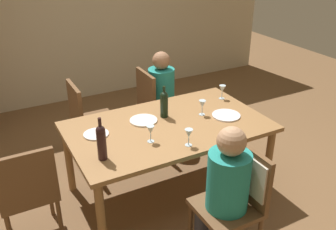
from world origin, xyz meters
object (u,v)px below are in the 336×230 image
at_px(chair_near, 240,189).
at_px(wine_bottle_dark_red, 164,103).
at_px(chair_far_right, 155,102).
at_px(dinner_plate_guest_right, 96,134).
at_px(person_woman_host, 225,188).
at_px(person_man_bearded, 163,91).
at_px(chair_left_end, 27,190).
at_px(wine_glass_centre, 222,89).
at_px(dining_table, 168,132).
at_px(dinner_plate_host, 144,120).
at_px(wine_glass_near_left, 202,105).
at_px(dinner_plate_guest_left, 226,115).
at_px(wine_bottle_tall_green, 101,141).
at_px(chair_far_left, 87,117).
at_px(wine_glass_far, 150,130).
at_px(wine_glass_near_right, 189,134).

relative_size(chair_near, wine_bottle_dark_red, 2.95).
height_order(chair_far_right, dinner_plate_guest_right, chair_far_right).
height_order(person_woman_host, person_man_bearded, person_woman_host).
distance_m(chair_far_right, chair_left_end, 1.90).
xyz_separation_m(wine_glass_centre, dinner_plate_guest_right, (-1.42, -0.13, -0.10)).
height_order(chair_left_end, wine_glass_centre, chair_left_end).
relative_size(dining_table, chair_far_right, 1.97).
bearing_deg(dinner_plate_guest_right, person_man_bearded, 36.44).
bearing_deg(dinner_plate_host, wine_glass_near_left, -14.40).
relative_size(person_woman_host, person_man_bearded, 1.02).
height_order(dinner_plate_host, dinner_plate_guest_left, same).
bearing_deg(chair_far_right, chair_left_end, -57.84).
bearing_deg(person_man_bearded, wine_glass_centre, 27.55).
bearing_deg(dining_table, dinner_plate_guest_right, 168.50).
relative_size(wine_bottle_tall_green, wine_glass_near_left, 2.39).
distance_m(dining_table, chair_left_end, 1.30).
relative_size(dining_table, chair_near, 1.97).
bearing_deg(wine_bottle_tall_green, dinner_plate_guest_left, 6.82).
bearing_deg(chair_far_left, person_man_bearded, 90.00).
bearing_deg(wine_glass_far, wine_glass_centre, 23.29).
distance_m(dining_table, wine_bottle_dark_red, 0.27).
xyz_separation_m(chair_left_end, wine_bottle_tall_green, (0.57, -0.17, 0.37)).
bearing_deg(wine_glass_near_left, wine_bottle_tall_green, -165.24).
distance_m(chair_left_end, person_woman_host, 1.52).
distance_m(person_woman_host, wine_glass_far, 0.79).
relative_size(chair_far_right, dinner_plate_guest_right, 4.18).
relative_size(person_man_bearded, wine_glass_far, 7.58).
xyz_separation_m(chair_near, wine_glass_centre, (0.66, 1.18, 0.25)).
bearing_deg(chair_far_right, dinner_plate_guest_right, -50.47).
distance_m(wine_bottle_tall_green, dinner_plate_guest_left, 1.31).
height_order(person_man_bearded, wine_glass_near_right, person_man_bearded).
distance_m(chair_far_right, wine_glass_near_left, 0.95).
relative_size(chair_far_left, person_man_bearded, 0.81).
bearing_deg(wine_glass_far, dinner_plate_host, 74.23).
bearing_deg(wine_glass_near_left, dinner_plate_guest_left, -35.85).
xyz_separation_m(chair_far_left, chair_left_end, (-0.79, -1.01, 0.00)).
height_order(wine_bottle_tall_green, wine_glass_near_left, wine_bottle_tall_green).
relative_size(chair_far_right, person_man_bearded, 0.81).
height_order(dining_table, chair_left_end, chair_left_end).
distance_m(wine_glass_near_right, wine_glass_far, 0.32).
relative_size(chair_far_left, wine_glass_near_left, 6.17).
relative_size(chair_near, wine_glass_centre, 6.17).
bearing_deg(wine_glass_far, person_woman_host, -71.36).
relative_size(chair_left_end, person_man_bearded, 0.81).
xyz_separation_m(chair_far_left, wine_glass_far, (0.22, -1.12, 0.32)).
xyz_separation_m(chair_far_left, dinner_plate_guest_right, (-0.15, -0.79, 0.22)).
xyz_separation_m(chair_far_right, wine_glass_far, (-0.59, -1.12, 0.32)).
height_order(chair_far_right, chair_left_end, same).
bearing_deg(dining_table, person_man_bearded, 64.84).
bearing_deg(wine_glass_centre, person_woman_host, -124.41).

